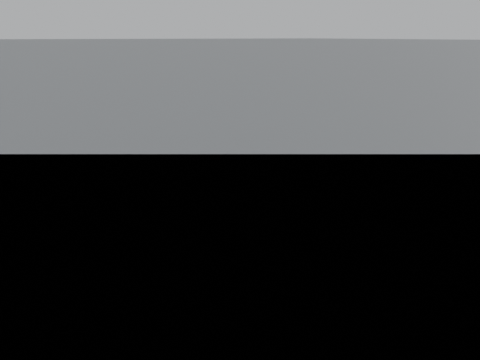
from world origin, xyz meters
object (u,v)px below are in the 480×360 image
(player_near_west, at_px, (98,204))
(player_far_west, at_px, (310,170))
(player_far_east, at_px, (313,193))
(tennis_net, at_px, (240,195))
(player_near_east, at_px, (199,206))
(umpire_chair, at_px, (212,171))

(player_near_west, height_order, player_far_west, player_near_west)
(player_far_east, bearing_deg, tennis_net, -160.31)
(player_far_west, bearing_deg, player_far_east, -34.70)
(player_near_east, bearing_deg, player_near_west, 39.90)
(tennis_net, xyz_separation_m, player_far_west, (-3.26, 10.03, 0.34))
(player_near_west, relative_size, player_near_east, 0.95)
(umpire_chair, relative_size, player_near_east, 1.40)
(player_far_east, bearing_deg, player_near_east, -137.20)
(player_near_west, xyz_separation_m, player_near_east, (4.38, 7.51, 0.05))
(umpire_chair, height_order, player_near_west, umpire_chair)
(tennis_net, relative_size, player_far_east, 6.73)
(tennis_net, distance_m, player_near_east, 5.33)
(player_near_east, distance_m, player_far_west, 15.84)
(player_near_east, bearing_deg, player_far_west, -90.16)
(player_far_east, bearing_deg, umpire_chair, 170.16)
(player_near_east, xyz_separation_m, player_far_west, (-5.34, 14.92, -0.13))
(tennis_net, relative_size, umpire_chair, 4.16)
(player_near_west, bearing_deg, tennis_net, -81.95)
(umpire_chair, xyz_separation_m, player_near_west, (4.20, -12.39, -0.25))
(umpire_chair, bearing_deg, player_far_west, 72.08)
(player_near_west, distance_m, player_near_east, 8.70)
(tennis_net, xyz_separation_m, player_near_west, (-2.31, -12.40, 0.42))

